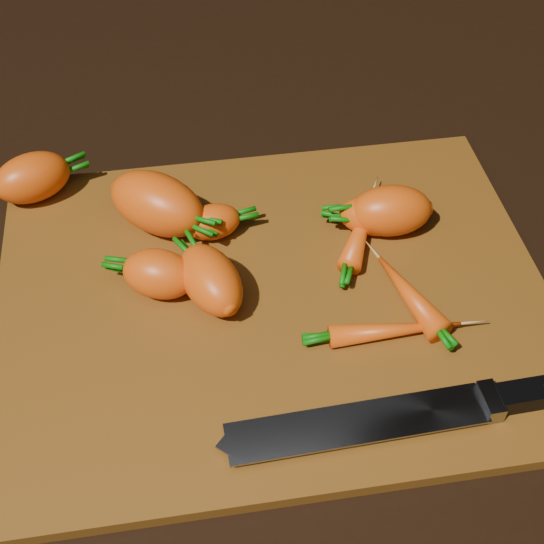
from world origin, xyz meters
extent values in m
cube|color=black|center=(0.00, 0.00, -0.01)|extent=(2.00, 2.00, 0.01)
cube|color=brown|center=(0.00, 0.00, 0.01)|extent=(0.50, 0.40, 0.01)
ellipsoid|color=#F0540F|center=(-0.22, 0.17, 0.04)|extent=(0.09, 0.08, 0.05)
ellipsoid|color=#F0540F|center=(-0.10, 0.02, 0.03)|extent=(0.08, 0.07, 0.05)
ellipsoid|color=#F0540F|center=(-0.10, 0.11, 0.04)|extent=(0.12, 0.11, 0.06)
ellipsoid|color=#F0540F|center=(-0.06, 0.00, 0.04)|extent=(0.07, 0.09, 0.05)
ellipsoid|color=#F0540F|center=(0.12, 0.07, 0.04)|extent=(0.08, 0.05, 0.05)
ellipsoid|color=#F0540F|center=(-0.05, 0.08, 0.03)|extent=(0.06, 0.04, 0.04)
ellipsoid|color=#F0540F|center=(0.11, 0.07, 0.03)|extent=(0.08, 0.06, 0.04)
ellipsoid|color=#F0540F|center=(0.10, 0.06, 0.02)|extent=(0.07, 0.11, 0.02)
ellipsoid|color=#F0540F|center=(0.10, -0.07, 0.02)|extent=(0.12, 0.02, 0.02)
ellipsoid|color=#F0540F|center=(0.12, -0.03, 0.02)|extent=(0.05, 0.10, 0.03)
cube|color=gray|center=(-0.06, -0.15, 0.02)|extent=(0.21, 0.04, 0.00)
cube|color=gray|center=(0.05, -0.15, 0.02)|extent=(0.01, 0.03, 0.02)
cube|color=black|center=(0.11, -0.15, 0.02)|extent=(0.12, 0.03, 0.02)
cylinder|color=#B2B2B7|center=(0.09, -0.15, 0.03)|extent=(0.01, 0.01, 0.00)
camera|label=1|loc=(-0.07, -0.45, 0.53)|focal=50.00mm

